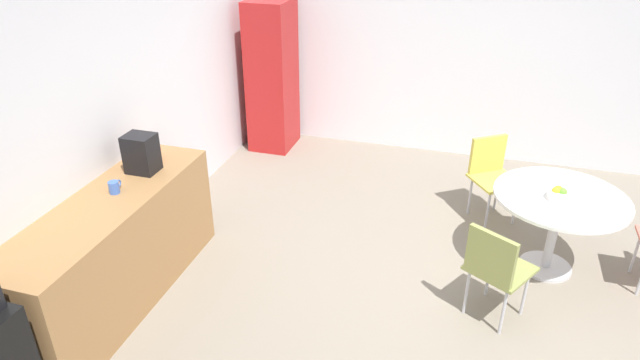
{
  "coord_description": "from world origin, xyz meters",
  "views": [
    {
      "loc": [
        -3.57,
        0.11,
        2.95
      ],
      "look_at": [
        0.04,
        1.18,
        0.95
      ],
      "focal_mm": 30.67,
      "sensor_mm": 36.0,
      "label": 1
    }
  ],
  "objects": [
    {
      "name": "fruit_bowl",
      "position": [
        0.67,
        -0.66,
        0.78
      ],
      "size": [
        0.22,
        0.22,
        0.11
      ],
      "color": "silver",
      "rests_on": "round_table"
    },
    {
      "name": "round_table",
      "position": [
        0.74,
        -0.68,
        0.59
      ],
      "size": [
        1.08,
        1.08,
        0.73
      ],
      "color": "silver",
      "rests_on": "ground_plane"
    },
    {
      "name": "mug_green",
      "position": [
        0.11,
        2.69,
        0.95
      ],
      "size": [
        0.13,
        0.08,
        0.09
      ],
      "color": "#D84C4C",
      "rests_on": "counter_block"
    },
    {
      "name": "chair_olive",
      "position": [
        -0.09,
        -0.2,
        0.52
      ],
      "size": [
        0.58,
        0.58,
        0.83
      ],
      "color": "silver",
      "rests_on": "ground_plane"
    },
    {
      "name": "locker_cabinet",
      "position": [
        2.55,
        2.55,
        0.92
      ],
      "size": [
        0.6,
        0.5,
        1.84
      ],
      "primitive_type": "cube",
      "color": "#B21E1E",
      "rests_on": "ground_plane"
    },
    {
      "name": "ground_plane",
      "position": [
        0.0,
        0.0,
        0.0
      ],
      "size": [
        6.0,
        6.0,
        0.0
      ],
      "primitive_type": "plane",
      "color": "gray"
    },
    {
      "name": "wall_side_right",
      "position": [
        3.0,
        0.0,
        1.3
      ],
      "size": [
        0.1,
        6.0,
        2.6
      ],
      "primitive_type": "cube",
      "color": "silver",
      "rests_on": "ground_plane"
    },
    {
      "name": "wall_back",
      "position": [
        0.0,
        3.0,
        1.3
      ],
      "size": [
        6.0,
        0.1,
        2.6
      ],
      "primitive_type": "cube",
      "color": "silver",
      "rests_on": "ground_plane"
    },
    {
      "name": "counter_block",
      "position": [
        -0.66,
        2.65,
        0.45
      ],
      "size": [
        2.07,
        0.6,
        0.9
      ],
      "primitive_type": "cube",
      "color": "#9E7042",
      "rests_on": "ground_plane"
    },
    {
      "name": "coffee_maker",
      "position": [
        -0.13,
        2.65,
        1.06
      ],
      "size": [
        0.2,
        0.24,
        0.32
      ],
      "primitive_type": "cube",
      "color": "black",
      "rests_on": "counter_block"
    },
    {
      "name": "chair_yellow",
      "position": [
        1.53,
        -0.14,
        0.52
      ],
      "size": [
        0.58,
        0.58,
        0.83
      ],
      "color": "silver",
      "rests_on": "ground_plane"
    },
    {
      "name": "mug_white",
      "position": [
        -0.52,
        2.66,
        0.95
      ],
      "size": [
        0.13,
        0.08,
        0.09
      ],
      "color": "#3F66BF",
      "rests_on": "counter_block"
    }
  ]
}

